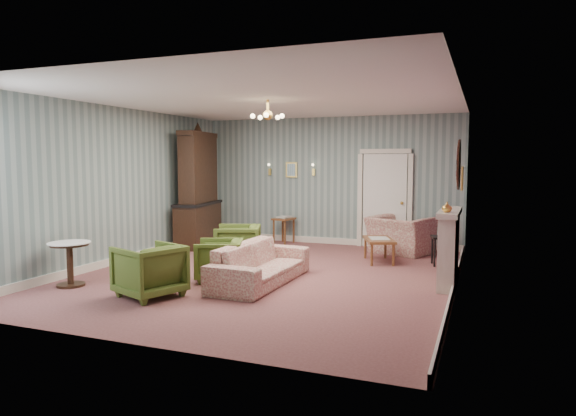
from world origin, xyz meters
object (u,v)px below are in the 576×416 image
at_px(olive_chair_a, 149,268).
at_px(coffee_table, 379,250).
at_px(wingback_chair, 400,229).
at_px(pedestal_table, 70,264).
at_px(sofa_chintz, 261,257).
at_px(fireplace, 449,247).
at_px(olive_chair_b, 219,258).
at_px(olive_chair_c, 238,243).
at_px(side_table_black, 442,251).
at_px(dresser, 198,186).

bearing_deg(olive_chair_a, coffee_table, 166.38).
height_order(wingback_chair, pedestal_table, wingback_chair).
distance_m(sofa_chintz, fireplace, 2.91).
relative_size(sofa_chintz, pedestal_table, 3.15).
height_order(olive_chair_b, olive_chair_c, olive_chair_c).
bearing_deg(side_table_black, olive_chair_b, -142.43).
height_order(wingback_chair, side_table_black, wingback_chair).
bearing_deg(side_table_black, wingback_chair, 132.06).
distance_m(olive_chair_b, sofa_chintz, 0.70).
relative_size(olive_chair_a, sofa_chintz, 0.38).
relative_size(olive_chair_b, sofa_chintz, 0.34).
bearing_deg(pedestal_table, dresser, 91.98).
relative_size(sofa_chintz, fireplace, 1.54).
height_order(dresser, fireplace, dresser).
bearing_deg(sofa_chintz, dresser, 46.60).
distance_m(fireplace, side_table_black, 1.48).
bearing_deg(wingback_chair, olive_chair_a, 81.28).
height_order(coffee_table, pedestal_table, pedestal_table).
bearing_deg(pedestal_table, olive_chair_b, 30.59).
xyz_separation_m(coffee_table, side_table_black, (1.13, 0.07, 0.04)).
bearing_deg(olive_chair_c, fireplace, 66.23).
distance_m(olive_chair_a, wingback_chair, 5.44).
bearing_deg(olive_chair_b, coffee_table, 117.18).
bearing_deg(coffee_table, olive_chair_b, -130.93).
distance_m(fireplace, pedestal_table, 5.81).
height_order(sofa_chintz, wingback_chair, wingback_chair).
height_order(olive_chair_a, coffee_table, olive_chair_a).
xyz_separation_m(olive_chair_a, coffee_table, (2.53, 3.63, -0.18)).
bearing_deg(coffee_table, fireplace, -45.34).
distance_m(sofa_chintz, pedestal_table, 2.90).
bearing_deg(olive_chair_a, olive_chair_c, -162.08).
relative_size(olive_chair_b, wingback_chair, 0.62).
distance_m(wingback_chair, side_table_black, 1.36).
xyz_separation_m(olive_chair_b, olive_chair_c, (-0.29, 1.23, 0.04)).
bearing_deg(coffee_table, pedestal_table, -138.57).
relative_size(sofa_chintz, wingback_chair, 1.83).
height_order(sofa_chintz, pedestal_table, sofa_chintz).
distance_m(olive_chair_c, sofa_chintz, 1.52).
bearing_deg(coffee_table, wingback_chair, 77.52).
distance_m(olive_chair_a, side_table_black, 5.20).
bearing_deg(olive_chair_b, olive_chair_a, -41.57).
distance_m(olive_chair_c, coffee_table, 2.66).
xyz_separation_m(olive_chair_b, coffee_table, (2.09, 2.41, -0.14)).
bearing_deg(sofa_chintz, coffee_table, -29.64).
bearing_deg(dresser, olive_chair_b, -62.14).
relative_size(olive_chair_a, side_table_black, 1.52).
xyz_separation_m(olive_chair_c, coffee_table, (2.38, 1.18, -0.18)).
bearing_deg(olive_chair_c, dresser, -152.62).
bearing_deg(olive_chair_b, pedestal_table, -81.30).
relative_size(wingback_chair, pedestal_table, 1.72).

